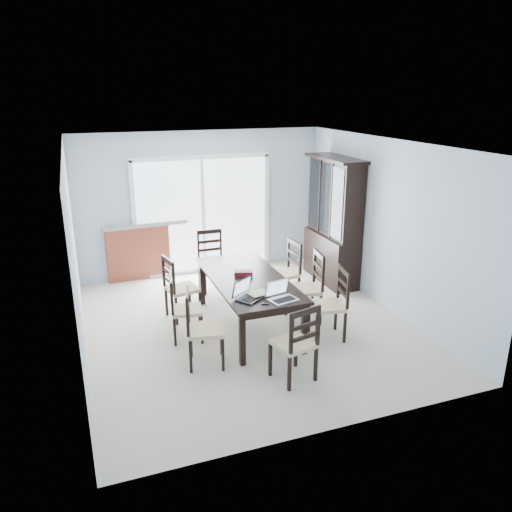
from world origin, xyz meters
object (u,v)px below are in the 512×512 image
Objects in this scene: china_hutch at (333,222)px; chair_left_mid at (180,302)px; laptop_silver at (283,296)px; chair_right_near at (335,296)px; chair_end_far at (211,254)px; laptop_dark at (251,294)px; chair_left_near at (197,320)px; game_box at (243,273)px; chair_right_mid at (311,279)px; hot_tub at (151,238)px; chair_right_far at (288,265)px; chair_end_near at (299,336)px; dining_table at (248,283)px; cell_phone at (265,304)px; chair_left_far at (176,282)px.

china_hutch is 3.33m from chair_left_mid.
chair_right_near is at bearing 0.71° from laptop_silver.
chair_left_mid is 0.91× the size of chair_end_far.
chair_left_near is at bearing 151.72° from laptop_dark.
game_box is (0.07, -1.51, 0.16)m from chair_end_far.
chair_right_mid is 0.58× the size of hot_tub.
chair_right_far is 2.62× the size of laptop_dark.
chair_end_near is 0.97× the size of chair_end_far.
chair_left_mid is at bearing -161.03° from chair_left_near.
dining_table is 0.76m from laptop_dark.
laptop_silver is (0.25, -2.54, 0.19)m from chair_end_far.
cell_phone is at bearing 54.70° from chair_left_mid.
chair_right_mid is at bearing 120.78° from chair_end_far.
laptop_dark is at bearing 87.34° from chair_end_far.
china_hutch is 1.96× the size of chair_left_far.
chair_right_mid is (1.93, -0.04, 0.08)m from chair_left_mid.
china_hutch is 1.05× the size of hot_tub.
hot_tub reaches higher than laptop_dark.
chair_right_mid is at bearing 123.76° from chair_left_near.
chair_right_mid is at bearing 46.68° from chair_end_near.
dining_table is at bearing 79.52° from chair_end_near.
laptop_dark is at bearing 135.52° from chair_right_far.
chair_right_mid is (1.84, -0.71, 0.05)m from chair_left_far.
chair_left_far reaches higher than laptop_silver.
laptop_dark is (-2.23, -1.97, -0.26)m from china_hutch.
chair_right_near is 1.40m from chair_right_far.
china_hutch reaches higher than chair_left_near.
chair_left_far reaches higher than chair_left_mid.
laptop_dark is at bearing 138.90° from laptop_silver.
chair_end_far is 2.68× the size of laptop_dark.
game_box is (0.08, 1.05, 0.03)m from cell_phone.
laptop_dark is 4.20× the size of cell_phone.
chair_right_near is at bearing 105.85° from chair_left_near.
china_hutch is 3.48m from chair_end_near.
chair_left_near is 1.11m from laptop_silver.
chair_right_mid is 2.77× the size of laptop_dark.
chair_end_far is at bearing 41.41° from chair_right_far.
hot_tub is at bearing 144.51° from china_hutch.
chair_left_near reaches higher than laptop_dark.
chair_left_near reaches higher than chair_right_far.
chair_end_near is 10.87× the size of cell_phone.
laptop_dark is at bearing -102.24° from game_box.
chair_end_near is at bearing 153.57° from chair_right_far.
chair_left_mid is at bearing -92.16° from hot_tub.
laptop_silver is (-0.85, -0.20, 0.20)m from chair_right_near.
laptop_dark is (-0.20, -0.72, 0.14)m from dining_table.
chair_left_far is 1.51m from laptop_dark.
dining_table is 1.15m from chair_right_far.
chair_left_far reaches higher than laptop_dark.
chair_end_near reaches higher than chair_left_far.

